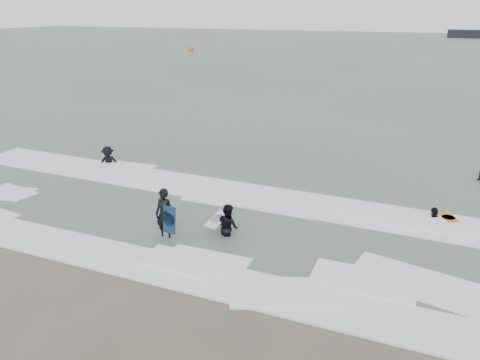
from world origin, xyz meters
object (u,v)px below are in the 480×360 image
at_px(surfer_wading, 228,235).
at_px(surfer_breaker, 109,164).
at_px(surfer_right_near, 434,219).
at_px(surfer_centre, 166,239).
at_px(buoy, 191,49).

height_order(surfer_wading, surfer_breaker, surfer_breaker).
relative_size(surfer_wading, surfer_right_near, 1.06).
xyz_separation_m(surfer_centre, surfer_wading, (1.89, 1.16, 0.00)).
distance_m(surfer_centre, surfer_right_near, 10.23).
height_order(surfer_breaker, surfer_right_near, surfer_breaker).
bearing_deg(buoy, surfer_centre, -61.38).
height_order(surfer_centre, surfer_wading, surfer_centre).
height_order(surfer_right_near, buoy, buoy).
xyz_separation_m(surfer_breaker, surfer_right_near, (15.82, -0.40, 0.00)).
distance_m(surfer_centre, surfer_breaker, 9.36).
bearing_deg(surfer_wading, surfer_breaker, 3.16).
distance_m(surfer_wading, surfer_breaker, 10.29).
bearing_deg(surfer_wading, surfer_centre, 62.39).
bearing_deg(surfer_breaker, surfer_centre, -66.68).
xyz_separation_m(surfer_wading, buoy, (-38.80, 66.48, 0.42)).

